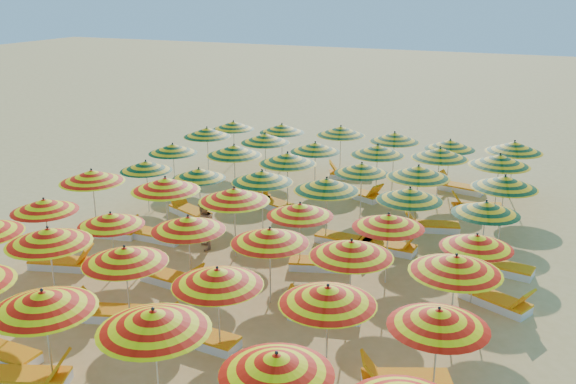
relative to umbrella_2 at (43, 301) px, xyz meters
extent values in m
plane|color=#E4B465|center=(1.28, 8.02, -1.86)|extent=(120.00, 120.00, 0.00)
cylinder|color=silver|center=(0.00, 0.00, -0.86)|extent=(0.04, 0.04, 1.99)
cone|color=orange|center=(0.00, 0.00, 0.00)|extent=(2.44, 2.44, 0.38)
sphere|color=black|center=(0.00, 0.00, 0.22)|extent=(0.07, 0.07, 0.07)
cylinder|color=silver|center=(2.35, 0.16, -0.84)|extent=(0.04, 0.04, 2.03)
cone|color=orange|center=(2.35, 0.16, 0.04)|extent=(2.66, 2.66, 0.39)
sphere|color=black|center=(2.35, 0.16, 0.26)|extent=(0.07, 0.07, 0.07)
cone|color=orange|center=(4.78, -0.02, -0.11)|extent=(2.20, 2.20, 0.36)
sphere|color=black|center=(4.78, -0.02, 0.09)|extent=(0.06, 0.06, 0.06)
cylinder|color=silver|center=(-2.22, 2.51, -0.86)|extent=(0.04, 0.04, 2.00)
cone|color=orange|center=(-2.22, 2.51, 0.01)|extent=(2.36, 2.36, 0.38)
sphere|color=black|center=(-2.22, 2.51, 0.23)|extent=(0.07, 0.07, 0.07)
cylinder|color=silver|center=(-0.02, 2.47, -0.90)|extent=(0.04, 0.04, 1.91)
cone|color=orange|center=(-0.02, 2.47, -0.08)|extent=(2.29, 2.29, 0.36)
sphere|color=black|center=(-0.02, 2.47, 0.13)|extent=(0.06, 0.06, 0.06)
cylinder|color=silver|center=(2.40, 2.32, -0.90)|extent=(0.04, 0.04, 1.91)
cone|color=orange|center=(2.40, 2.32, -0.08)|extent=(2.13, 2.13, 0.36)
sphere|color=black|center=(2.40, 2.32, 0.13)|extent=(0.06, 0.06, 0.06)
cylinder|color=silver|center=(4.75, 2.44, -0.90)|extent=(0.04, 0.04, 1.92)
cone|color=orange|center=(4.75, 2.44, -0.06)|extent=(2.15, 2.15, 0.37)
sphere|color=black|center=(4.75, 2.44, 0.15)|extent=(0.06, 0.06, 0.06)
cylinder|color=silver|center=(6.85, 2.49, -0.93)|extent=(0.04, 0.04, 1.86)
cone|color=orange|center=(6.85, 2.49, -0.12)|extent=(2.34, 2.34, 0.35)
sphere|color=black|center=(6.85, 2.49, 0.09)|extent=(0.06, 0.06, 0.06)
cylinder|color=silver|center=(-4.26, 4.52, -0.95)|extent=(0.03, 0.03, 1.82)
cone|color=orange|center=(-4.26, 4.52, -0.16)|extent=(2.29, 2.29, 0.35)
sphere|color=black|center=(-4.26, 4.52, 0.04)|extent=(0.06, 0.06, 0.06)
cylinder|color=silver|center=(-2.03, 4.53, -0.99)|extent=(0.03, 0.03, 1.74)
cone|color=orange|center=(-2.03, 4.53, -0.24)|extent=(2.08, 2.08, 0.33)
sphere|color=black|center=(-2.03, 4.53, -0.05)|extent=(0.06, 0.06, 0.06)
cylinder|color=silver|center=(0.19, 4.75, -0.91)|extent=(0.04, 0.04, 1.89)
cone|color=orange|center=(0.19, 4.75, -0.10)|extent=(2.44, 2.44, 0.36)
sphere|color=black|center=(0.19, 4.75, 0.11)|extent=(0.06, 0.06, 0.06)
cylinder|color=silver|center=(2.42, 4.80, -0.91)|extent=(0.04, 0.04, 1.90)
cone|color=orange|center=(2.42, 4.80, -0.09)|extent=(2.01, 2.01, 0.36)
sphere|color=black|center=(2.42, 4.80, 0.12)|extent=(0.06, 0.06, 0.06)
cylinder|color=silver|center=(4.46, 4.75, -0.89)|extent=(0.04, 0.04, 1.93)
cone|color=orange|center=(4.46, 4.75, -0.06)|extent=(2.39, 2.39, 0.37)
sphere|color=black|center=(4.46, 4.75, 0.15)|extent=(0.06, 0.06, 0.06)
cylinder|color=silver|center=(6.77, 4.72, -0.86)|extent=(0.04, 0.04, 1.99)
cone|color=orange|center=(6.77, 4.72, 0.00)|extent=(2.49, 2.49, 0.38)
sphere|color=black|center=(6.77, 4.72, 0.21)|extent=(0.07, 0.07, 0.07)
cylinder|color=silver|center=(-4.55, 6.85, -0.86)|extent=(0.04, 0.04, 1.99)
cone|color=orange|center=(-4.55, 6.85, 0.00)|extent=(2.62, 2.62, 0.38)
sphere|color=black|center=(-4.55, 6.85, 0.22)|extent=(0.07, 0.07, 0.07)
cylinder|color=silver|center=(-1.93, 6.94, -0.84)|extent=(0.04, 0.04, 2.03)
cone|color=orange|center=(-1.93, 6.94, 0.04)|extent=(2.49, 2.49, 0.39)
sphere|color=black|center=(-1.93, 6.94, 0.26)|extent=(0.07, 0.07, 0.07)
cylinder|color=silver|center=(0.33, 6.94, -0.85)|extent=(0.04, 0.04, 2.01)
cone|color=orange|center=(0.33, 6.94, 0.02)|extent=(2.27, 2.27, 0.38)
sphere|color=black|center=(0.33, 6.94, 0.24)|extent=(0.07, 0.07, 0.07)
cylinder|color=silver|center=(2.30, 6.99, -0.95)|extent=(0.03, 0.03, 1.81)
cone|color=orange|center=(2.30, 6.99, -0.17)|extent=(2.31, 2.31, 0.35)
sphere|color=black|center=(2.30, 6.99, 0.03)|extent=(0.06, 0.06, 0.06)
cylinder|color=silver|center=(4.72, 7.00, -0.93)|extent=(0.04, 0.04, 1.85)
cone|color=orange|center=(4.72, 7.00, -0.13)|extent=(2.44, 2.44, 0.35)
sphere|color=black|center=(4.72, 7.00, 0.07)|extent=(0.06, 0.06, 0.06)
cylinder|color=silver|center=(6.94, 6.75, -0.98)|extent=(0.03, 0.03, 1.75)
cone|color=orange|center=(6.94, 6.75, -0.23)|extent=(2.08, 2.08, 0.33)
sphere|color=black|center=(6.94, 6.75, -0.03)|extent=(0.06, 0.06, 0.06)
cylinder|color=silver|center=(-4.19, 9.13, -0.98)|extent=(0.03, 0.03, 1.75)
cone|color=#78660A|center=(-4.19, 9.13, -0.22)|extent=(2.03, 2.03, 0.33)
sphere|color=black|center=(-4.19, 9.13, -0.03)|extent=(0.06, 0.06, 0.06)
cylinder|color=silver|center=(-2.11, 9.10, -0.99)|extent=(0.03, 0.03, 1.74)
cone|color=#78660A|center=(-2.11, 9.10, -0.24)|extent=(1.89, 1.89, 0.33)
sphere|color=black|center=(-2.11, 9.10, -0.05)|extent=(0.06, 0.06, 0.06)
cylinder|color=silver|center=(0.17, 9.07, -0.89)|extent=(0.04, 0.04, 1.93)
cone|color=#78660A|center=(0.17, 9.07, -0.06)|extent=(2.12, 2.12, 0.37)
sphere|color=black|center=(0.17, 9.07, 0.15)|extent=(0.06, 0.06, 0.06)
cylinder|color=silver|center=(2.33, 8.96, -0.87)|extent=(0.04, 0.04, 1.97)
cone|color=#78660A|center=(2.33, 8.96, -0.02)|extent=(2.16, 2.16, 0.38)
sphere|color=black|center=(2.33, 8.96, 0.20)|extent=(0.07, 0.07, 0.07)
cylinder|color=silver|center=(4.75, 9.21, -0.91)|extent=(0.04, 0.04, 1.90)
cone|color=#78660A|center=(4.75, 9.21, -0.08)|extent=(1.96, 1.96, 0.36)
sphere|color=black|center=(4.75, 9.21, 0.13)|extent=(0.06, 0.06, 0.06)
cylinder|color=silver|center=(6.87, 9.08, -0.94)|extent=(0.03, 0.03, 1.83)
cone|color=#78660A|center=(6.87, 9.08, -0.15)|extent=(2.11, 2.11, 0.35)
sphere|color=black|center=(6.87, 9.08, 0.05)|extent=(0.06, 0.06, 0.06)
cylinder|color=silver|center=(-4.56, 11.33, -0.95)|extent=(0.03, 0.03, 1.81)
cone|color=#78660A|center=(-4.56, 11.33, -0.17)|extent=(1.87, 1.87, 0.34)
sphere|color=black|center=(-4.56, 11.33, 0.03)|extent=(0.06, 0.06, 0.06)
cylinder|color=silver|center=(-2.06, 11.43, -0.87)|extent=(0.04, 0.04, 1.98)
cone|color=#78660A|center=(-2.06, 11.43, -0.01)|extent=(2.02, 2.02, 0.38)
sphere|color=black|center=(-2.06, 11.43, 0.21)|extent=(0.07, 0.07, 0.07)
cylinder|color=silver|center=(0.11, 11.19, -0.87)|extent=(0.04, 0.04, 1.98)
cone|color=#78660A|center=(0.11, 11.19, -0.01)|extent=(2.36, 2.36, 0.38)
sphere|color=black|center=(0.11, 11.19, 0.20)|extent=(0.07, 0.07, 0.07)
cylinder|color=silver|center=(2.60, 11.57, -0.96)|extent=(0.03, 0.03, 1.80)
cone|color=#78660A|center=(2.60, 11.57, -0.18)|extent=(1.89, 1.89, 0.34)
sphere|color=black|center=(2.60, 11.57, 0.02)|extent=(0.06, 0.06, 0.06)
cylinder|color=silver|center=(4.53, 11.28, -0.86)|extent=(0.04, 0.04, 2.00)
cone|color=#78660A|center=(4.53, 11.28, 0.01)|extent=(2.48, 2.48, 0.38)
sphere|color=black|center=(4.53, 11.28, 0.23)|extent=(0.07, 0.07, 0.07)
cylinder|color=silver|center=(7.12, 11.30, -0.87)|extent=(0.04, 0.04, 1.97)
cone|color=#78660A|center=(7.12, 11.30, -0.02)|extent=(2.00, 2.00, 0.38)
sphere|color=black|center=(7.12, 11.30, 0.20)|extent=(0.07, 0.07, 0.07)
cylinder|color=silver|center=(-4.56, 13.82, -0.90)|extent=(0.04, 0.04, 1.91)
cone|color=#78660A|center=(-4.56, 13.82, -0.07)|extent=(2.53, 2.53, 0.36)
sphere|color=black|center=(-4.56, 13.82, 0.14)|extent=(0.06, 0.06, 0.06)
cylinder|color=silver|center=(-1.97, 13.80, -0.90)|extent=(0.04, 0.04, 1.91)
cone|color=#78660A|center=(-1.97, 13.80, -0.07)|extent=(2.38, 2.38, 0.36)
sphere|color=black|center=(-1.97, 13.80, 0.14)|extent=(0.06, 0.06, 0.06)
cylinder|color=silver|center=(0.23, 13.48, -0.93)|extent=(0.04, 0.04, 1.85)
cone|color=#78660A|center=(0.23, 13.48, -0.13)|extent=(2.00, 2.00, 0.35)
sphere|color=black|center=(0.23, 13.48, 0.07)|extent=(0.06, 0.06, 0.06)
cylinder|color=silver|center=(2.56, 13.62, -0.89)|extent=(0.04, 0.04, 1.94)
cone|color=#78660A|center=(2.56, 13.62, -0.04)|extent=(1.95, 1.95, 0.37)
sphere|color=black|center=(2.56, 13.62, 0.17)|extent=(0.06, 0.06, 0.06)
cylinder|color=silver|center=(4.71, 13.89, -0.86)|extent=(0.04, 0.04, 1.99)
cone|color=#78660A|center=(4.71, 13.89, 0.00)|extent=(2.41, 2.41, 0.38)
sphere|color=black|center=(4.71, 13.89, 0.22)|extent=(0.07, 0.07, 0.07)
cylinder|color=silver|center=(6.73, 13.61, -0.84)|extent=(0.04, 0.04, 2.03)
cone|color=#78660A|center=(6.73, 13.61, 0.03)|extent=(2.54, 2.54, 0.39)
sphere|color=black|center=(6.73, 13.61, 0.26)|extent=(0.07, 0.07, 0.07)
cylinder|color=silver|center=(-4.48, 15.92, -0.97)|extent=(0.03, 0.03, 1.78)
cone|color=#78660A|center=(-4.48, 15.92, -0.20)|extent=(2.00, 2.00, 0.34)
sphere|color=black|center=(-4.48, 15.92, 0.00)|extent=(0.06, 0.06, 0.06)
cylinder|color=silver|center=(-2.16, 15.84, -0.92)|extent=(0.04, 0.04, 1.87)
cone|color=#78660A|center=(-2.16, 15.84, -0.11)|extent=(1.97, 1.97, 0.36)
sphere|color=black|center=(-2.16, 15.84, 0.09)|extent=(0.06, 0.06, 0.06)
cylinder|color=silver|center=(0.36, 15.98, -0.87)|extent=(0.04, 0.04, 1.97)
cone|color=#78660A|center=(0.36, 15.98, -0.02)|extent=(2.25, 2.25, 0.37)
sphere|color=black|center=(0.36, 15.98, 0.19)|extent=(0.07, 0.07, 0.07)
cylinder|color=silver|center=(2.60, 15.86, -0.89)|extent=(0.04, 0.04, 1.94)
cone|color=#78660A|center=(2.60, 15.86, -0.05)|extent=(2.52, 2.52, 0.37)
sphere|color=black|center=(2.60, 15.86, 0.16)|extent=(0.06, 0.06, 0.06)
cylinder|color=silver|center=(4.74, 15.73, -0.92)|extent=(0.04, 0.04, 1.88)
cone|color=#78660A|center=(4.74, 15.73, -0.10)|extent=(2.07, 2.07, 0.36)
sphere|color=black|center=(4.74, 15.73, 0.10)|extent=(0.06, 0.06, 0.06)
cylinder|color=silver|center=(7.01, 15.72, -0.84)|extent=(0.04, 0.04, 2.03)
cone|color=#78660A|center=(7.01, 15.72, 0.04)|extent=(2.09, 2.09, 0.39)
sphere|color=black|center=(7.01, 15.72, 0.26)|extent=(0.07, 0.07, 0.07)
cube|color=white|center=(-1.66, 0.30, -1.76)|extent=(1.71, 0.62, 0.20)
cube|color=orange|center=(-1.66, 0.30, -1.63)|extent=(1.71, 0.62, 0.06)
cube|color=white|center=(-0.55, -0.18, -1.76)|extent=(1.80, 1.15, 0.20)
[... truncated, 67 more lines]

